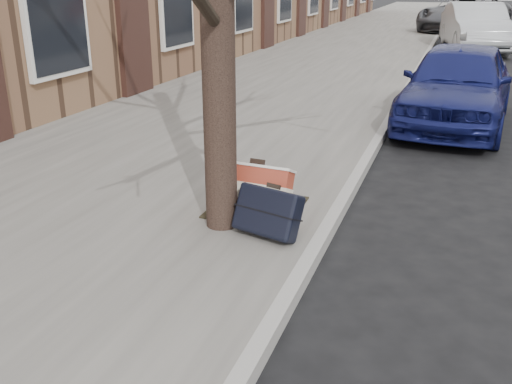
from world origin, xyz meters
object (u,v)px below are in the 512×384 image
(suitcase_red, at_px, (253,192))
(car_near_front, at_px, (457,84))
(suitcase_navy, at_px, (268,211))
(car_near_mid, at_px, (475,27))

(suitcase_red, height_order, car_near_front, car_near_front)
(suitcase_red, distance_m, suitcase_navy, 0.39)
(suitcase_navy, xyz_separation_m, car_near_front, (1.41, 5.23, 0.31))
(suitcase_navy, height_order, car_near_mid, car_near_mid)
(car_near_front, relative_size, car_near_mid, 0.86)
(car_near_mid, bearing_deg, suitcase_red, -107.44)
(suitcase_red, height_order, suitcase_navy, suitcase_red)
(suitcase_red, distance_m, car_near_mid, 15.40)
(car_near_mid, bearing_deg, suitcase_navy, -106.40)
(car_near_front, height_order, car_near_mid, car_near_mid)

